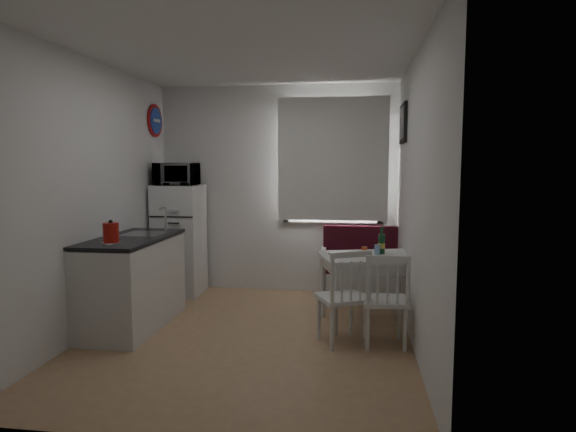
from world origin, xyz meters
name	(u,v)px	position (x,y,z in m)	size (l,w,h in m)	color
floor	(248,337)	(0.00, 0.00, 0.00)	(3.00, 3.50, 0.02)	tan
ceiling	(246,52)	(0.00, 0.00, 2.60)	(3.00, 3.50, 0.02)	white
wall_back	(277,189)	(0.00, 1.75, 1.30)	(3.00, 0.02, 2.60)	white
wall_front	(177,220)	(0.00, -1.75, 1.30)	(3.00, 0.02, 2.60)	white
wall_left	(93,197)	(-1.50, 0.00, 1.30)	(0.02, 3.50, 2.60)	white
wall_right	(416,200)	(1.50, 0.00, 1.30)	(0.02, 3.50, 2.60)	white
window	(333,163)	(0.70, 1.72, 1.62)	(1.22, 0.06, 1.47)	silver
curtain	(333,159)	(0.70, 1.65, 1.68)	(1.35, 0.02, 1.50)	white
kitchen_counter	(133,281)	(-1.20, 0.16, 0.46)	(0.62, 1.32, 1.16)	silver
wall_sign	(156,121)	(-1.47, 1.45, 2.15)	(0.40, 0.40, 0.03)	#1A3DA0
picture_frame	(403,124)	(1.48, 1.10, 2.05)	(0.04, 0.52, 0.42)	black
bench	(370,275)	(1.17, 1.51, 0.29)	(1.20, 0.46, 0.86)	silver
dining_table	(369,263)	(1.13, 0.54, 0.63)	(1.08, 0.89, 0.71)	silver
chair_left	(342,287)	(0.88, -0.12, 0.54)	(0.54, 0.54, 0.46)	silver
chair_right	(386,291)	(1.25, -0.12, 0.52)	(0.42, 0.40, 0.45)	silver
fridge	(180,240)	(-1.18, 1.40, 0.68)	(0.54, 0.54, 1.36)	white
microwave	(177,174)	(-1.18, 1.35, 1.50)	(0.49, 0.33, 0.27)	white
kettle	(111,233)	(-1.15, -0.34, 1.01)	(0.16, 0.16, 0.22)	#A7150D
wine_bottle	(382,240)	(1.25, 0.64, 0.85)	(0.07, 0.07, 0.28)	#154424
drinking_glass_orange	(364,251)	(1.08, 0.49, 0.75)	(0.06, 0.06, 0.09)	#DA5024
drinking_glass_blue	(377,250)	(1.21, 0.59, 0.76)	(0.06, 0.06, 0.10)	#7AA6CF
plate	(339,253)	(0.83, 0.56, 0.71)	(0.22, 0.22, 0.02)	white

